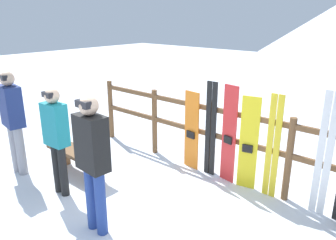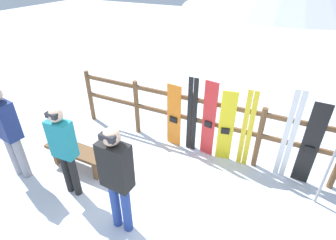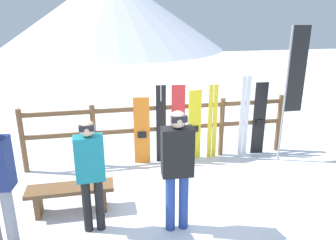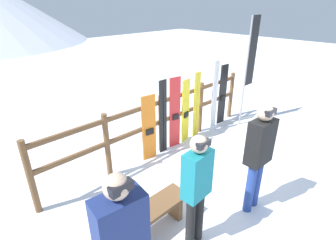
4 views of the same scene
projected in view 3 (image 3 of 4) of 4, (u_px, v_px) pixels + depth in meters
ground_plane at (182, 211)px, 5.05m from camera, size 40.00×40.00×0.00m
mountain_backdrop at (112, 11)px, 26.31m from camera, size 18.00×18.00×6.00m
fence at (160, 126)px, 6.56m from camera, size 5.33×0.10×1.25m
bench at (71, 193)px, 4.95m from camera, size 1.29×0.36×0.43m
person_teal at (90, 168)px, 4.34m from camera, size 0.39×0.23×1.62m
person_black at (177, 163)px, 4.34m from camera, size 0.43×0.25×1.74m
snowboard_orange at (142, 131)px, 6.45m from camera, size 0.32×0.09×1.37m
ski_pair_black at (161, 125)px, 6.50m from camera, size 0.20×0.02×1.59m
snowboard_red at (178, 124)px, 6.56m from camera, size 0.27×0.09×1.58m
snowboard_yellow at (195, 126)px, 6.64m from camera, size 0.28×0.10×1.46m
ski_pair_yellow at (212, 122)px, 6.70m from camera, size 0.19×0.02×1.56m
ski_pair_white at (244, 116)px, 6.81m from camera, size 0.19×0.02×1.71m
snowboard_black_stripe at (259, 119)px, 6.90m from camera, size 0.27×0.07×1.56m
rental_flag at (293, 80)px, 6.30m from camera, size 0.40×0.04×2.70m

